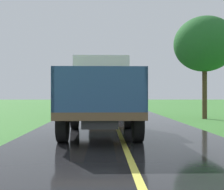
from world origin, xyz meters
TOP-DOWN VIEW (x-y plane):
  - banana_truck_near at (-0.63, 11.37)m, footprint 2.38×5.82m
  - banana_truck_far at (-0.34, 22.71)m, footprint 2.38×5.81m
  - roadside_tree_mid_right at (5.43, 17.81)m, footprint 3.62×3.62m

SIDE VIEW (x-z plane):
  - banana_truck_far at x=-0.34m, z-range 0.06..2.86m
  - banana_truck_near at x=-0.63m, z-range 0.07..2.87m
  - roadside_tree_mid_right at x=5.43m, z-range 1.38..7.44m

